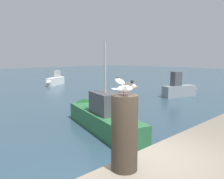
{
  "coord_description": "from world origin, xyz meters",
  "views": [
    {
      "loc": [
        -2.56,
        -2.36,
        2.91
      ],
      "look_at": [
        -0.29,
        -0.02,
        2.45
      ],
      "focal_mm": 36.83,
      "sensor_mm": 36.0,
      "label": 1
    }
  ],
  "objects": [
    {
      "name": "boat_white",
      "position": [
        9.88,
        19.16,
        0.48
      ],
      "size": [
        3.24,
        2.45,
        1.51
      ],
      "color": "silver",
      "rests_on": "ground_plane"
    },
    {
      "name": "mooring_post",
      "position": [
        -0.29,
        -0.27,
        1.86
      ],
      "size": [
        0.37,
        0.37,
        1.07
      ],
      "primitive_type": "cylinder",
      "color": "#382D23",
      "rests_on": "harbor_quay"
    },
    {
      "name": "boat_green",
      "position": [
        3.55,
        4.78,
        0.5
      ],
      "size": [
        2.6,
        5.71,
        3.63
      ],
      "color": "#2D6B3D",
      "rests_on": "ground_plane"
    },
    {
      "name": "seagull",
      "position": [
        -0.29,
        -0.27,
        2.52
      ],
      "size": [
        0.37,
        0.54,
        0.23
      ],
      "color": "#C66960",
      "rests_on": "mooring_post"
    },
    {
      "name": "boat_grey",
      "position": [
        12.9,
        6.25,
        0.56
      ],
      "size": [
        3.25,
        1.67,
        1.87
      ],
      "color": "gray",
      "rests_on": "ground_plane"
    }
  ]
}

